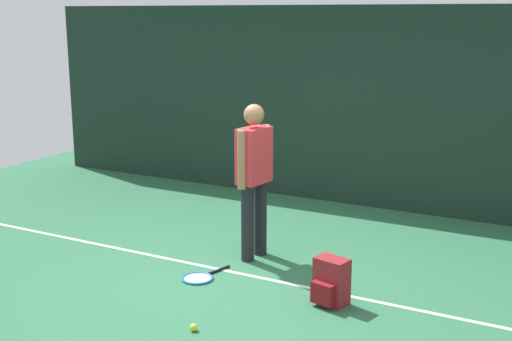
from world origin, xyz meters
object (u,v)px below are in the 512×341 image
tennis_player (254,172)px  backpack (331,282)px  tennis_racket (200,277)px  tennis_ball_near_player (194,327)px

tennis_player → backpack: size_ratio=3.86×
tennis_racket → backpack: size_ratio=1.45×
tennis_racket → backpack: bearing=107.3°
tennis_player → tennis_racket: size_ratio=2.67×
tennis_player → backpack: 1.60m
tennis_racket → tennis_ball_near_player: size_ratio=9.65×
tennis_ball_near_player → tennis_racket: bearing=120.3°
backpack → tennis_racket: bearing=-164.1°
tennis_player → tennis_racket: bearing=-6.0°
tennis_player → tennis_ball_near_player: bearing=19.8°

